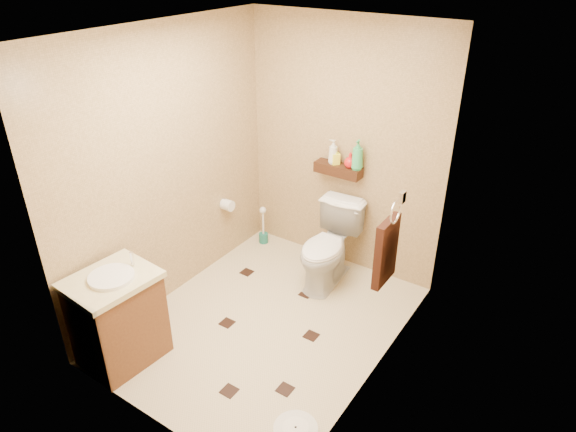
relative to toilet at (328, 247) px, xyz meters
The scene contains 18 objects.
ground 0.92m from the toilet, 97.89° to the right, with size 2.50×2.50×0.00m, color beige.
wall_back 0.92m from the toilet, 105.42° to the left, with size 2.00×0.04×2.40m, color tan.
wall_front 2.24m from the toilet, 93.17° to the right, with size 2.00×0.04×2.40m, color tan.
wall_left 1.61m from the toilet, 143.28° to the right, with size 0.04×2.50×2.40m, color tan.
wall_right 1.46m from the toilet, 43.24° to the right, with size 0.04×2.50×2.40m, color tan.
ceiling 2.18m from the toilet, 97.89° to the right, with size 2.00×2.50×0.02m, color silver.
wall_shelf 0.73m from the toilet, 108.83° to the left, with size 0.46×0.14×0.10m, color #3C1F10.
floor_accents 0.98m from the toilet, 93.86° to the right, with size 1.27×1.41×0.01m.
toilet is the anchor object (origin of this frame).
vanity 1.96m from the toilet, 114.57° to the right, with size 0.56×0.66×0.88m.
bathroom_scale 1.82m from the toilet, 66.71° to the right, with size 0.36×0.36×0.06m.
toilet_brush 0.99m from the toilet, 165.72° to the left, with size 0.10×0.10×0.43m.
towel_ring 1.14m from the toilet, 36.10° to the right, with size 0.12×0.30×0.76m.
toilet_paper 1.09m from the toilet, behind, with size 0.12×0.11×0.12m.
bottle_a 0.89m from the toilet, 117.51° to the left, with size 0.09×0.09×0.23m, color silver.
bottle_b 0.85m from the toilet, 113.70° to the left, with size 0.07×0.07×0.16m, color #F0F333.
bottle_c 0.83m from the toilet, 89.32° to the left, with size 0.11×0.11×0.14m, color red.
bottle_d 0.89m from the toilet, 77.68° to the left, with size 0.11×0.11×0.28m, color #37A763.
Camera 1 is at (2.08, -2.77, 2.92)m, focal length 32.00 mm.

